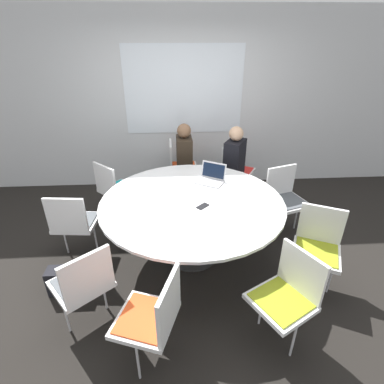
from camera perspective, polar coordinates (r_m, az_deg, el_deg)
name	(u,v)px	position (r m, az deg, el deg)	size (l,w,h in m)	color
ground_plane	(192,255)	(3.62, 0.00, -11.91)	(16.00, 16.00, 0.00)	black
wall_back	(184,103)	(4.88, -1.56, 16.54)	(8.00, 0.07, 2.70)	silver
conference_table	(192,208)	(3.24, 0.00, -3.15)	(1.96, 1.96, 0.75)	#333333
chair_0	(235,167)	(4.65, 8.10, 4.80)	(0.58, 0.59, 0.85)	white
chair_1	(179,163)	(4.73, -2.44, 5.45)	(0.43, 0.45, 0.85)	white
chair_2	(115,187)	(4.13, -14.54, 1.00)	(0.61, 0.61, 0.85)	white
chair_3	(73,220)	(3.54, -21.66, -5.04)	(0.48, 0.46, 0.85)	white
chair_4	(83,282)	(2.73, -19.97, -15.75)	(0.61, 0.60, 0.85)	white
chair_5	(153,315)	(2.37, -7.38, -22.16)	(0.54, 0.55, 0.85)	white
chair_6	(288,292)	(2.61, 17.77, -17.73)	(0.58, 0.59, 0.85)	white
chair_7	(318,243)	(3.20, 22.81, -9.03)	(0.58, 0.57, 0.85)	white
chair_8	(285,195)	(3.97, 17.31, -0.57)	(0.55, 0.54, 0.85)	white
person_0	(235,161)	(4.35, 8.25, 5.85)	(0.37, 0.42, 1.20)	black
person_1	(185,157)	(4.44, -1.27, 6.62)	(0.27, 0.36, 1.20)	#2D2319
laptop	(211,177)	(3.59, 3.72, 2.84)	(0.39, 0.37, 0.21)	silver
cell_phone	(203,206)	(3.08, 2.05, -2.72)	(0.15, 0.15, 0.01)	black
handbag	(67,280)	(3.36, -22.73, -15.27)	(0.36, 0.16, 0.28)	black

